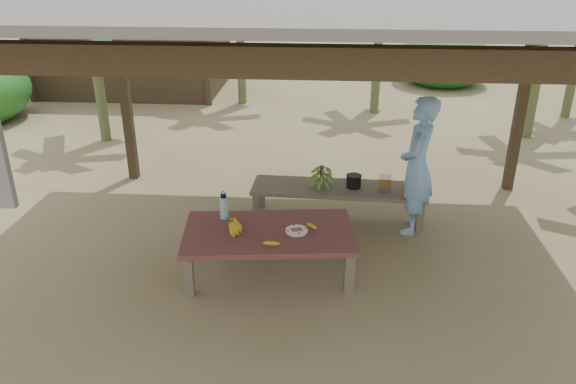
# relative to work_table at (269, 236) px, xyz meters

# --- Properties ---
(ground) EXTENTS (80.00, 80.00, 0.00)m
(ground) POSITION_rel_work_table_xyz_m (0.45, 0.22, -0.43)
(ground) COLOR olive
(ground) RESTS_ON ground
(pavilion) EXTENTS (6.60, 5.60, 2.95)m
(pavilion) POSITION_rel_work_table_xyz_m (0.44, 0.20, 2.34)
(pavilion) COLOR black
(pavilion) RESTS_ON ground
(work_table) EXTENTS (1.90, 1.20, 0.50)m
(work_table) POSITION_rel_work_table_xyz_m (0.00, 0.00, 0.00)
(work_table) COLOR brown
(work_table) RESTS_ON ground
(bench) EXTENTS (2.22, 0.69, 0.45)m
(bench) POSITION_rel_work_table_xyz_m (0.75, 1.33, -0.04)
(bench) COLOR brown
(bench) RESTS_ON ground
(ripe_banana_bunch) EXTENTS (0.31, 0.28, 0.15)m
(ripe_banana_bunch) POSITION_rel_work_table_xyz_m (-0.41, -0.06, 0.14)
(ripe_banana_bunch) COLOR yellow
(ripe_banana_bunch) RESTS_ON work_table
(plate) EXTENTS (0.24, 0.24, 0.04)m
(plate) POSITION_rel_work_table_xyz_m (0.30, -0.02, 0.08)
(plate) COLOR white
(plate) RESTS_ON work_table
(loose_banana_front) EXTENTS (0.18, 0.09, 0.04)m
(loose_banana_front) POSITION_rel_work_table_xyz_m (0.06, -0.31, 0.09)
(loose_banana_front) COLOR yellow
(loose_banana_front) RESTS_ON work_table
(loose_banana_side) EXTENTS (0.14, 0.11, 0.04)m
(loose_banana_side) POSITION_rel_work_table_xyz_m (0.46, 0.10, 0.09)
(loose_banana_side) COLOR yellow
(loose_banana_side) RESTS_ON work_table
(water_flask) EXTENTS (0.09, 0.09, 0.33)m
(water_flask) POSITION_rel_work_table_xyz_m (-0.52, 0.26, 0.20)
(water_flask) COLOR #42A9D0
(water_flask) RESTS_ON work_table
(green_banana_stalk) EXTENTS (0.27, 0.27, 0.29)m
(green_banana_stalk) POSITION_rel_work_table_xyz_m (0.54, 1.34, 0.16)
(green_banana_stalk) COLOR #598C2D
(green_banana_stalk) RESTS_ON bench
(cooking_pot) EXTENTS (0.19, 0.19, 0.16)m
(cooking_pot) POSITION_rel_work_table_xyz_m (0.95, 1.35, 0.09)
(cooking_pot) COLOR black
(cooking_pot) RESTS_ON bench
(skewer_rack) EXTENTS (0.18, 0.09, 0.24)m
(skewer_rack) POSITION_rel_work_table_xyz_m (1.33, 1.26, 0.14)
(skewer_rack) COLOR #A57F47
(skewer_rack) RESTS_ON bench
(woman) EXTENTS (0.59, 0.72, 1.71)m
(woman) POSITION_rel_work_table_xyz_m (1.68, 1.10, 0.42)
(woman) COLOR #71A0D6
(woman) RESTS_ON ground
(hut) EXTENTS (4.40, 3.43, 2.85)m
(hut) POSITION_rel_work_table_xyz_m (-4.05, 8.22, 0.67)
(hut) COLOR black
(hut) RESTS_ON ground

